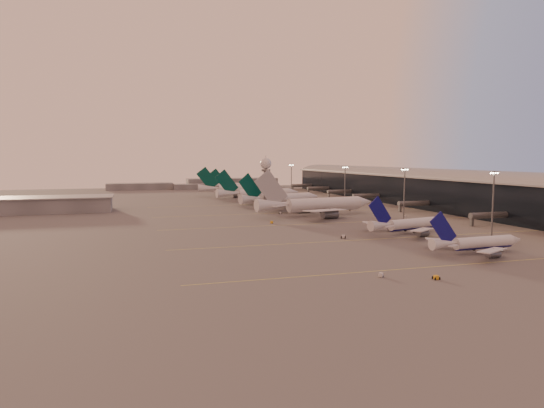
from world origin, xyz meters
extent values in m
plane|color=#4D4B4B|center=(0.00, 0.00, 0.00)|extent=(700.00, 700.00, 0.00)
cube|color=#E4DE50|center=(30.00, -35.00, 0.01)|extent=(180.00, 0.25, 0.02)
cube|color=#E4DE50|center=(30.00, 10.00, 0.01)|extent=(180.00, 0.25, 0.02)
cube|color=#E4DE50|center=(30.00, 55.00, 0.01)|extent=(180.00, 0.25, 0.02)
cube|color=#E4DE50|center=(30.00, 100.00, 0.01)|extent=(180.00, 0.25, 0.02)
cube|color=#E4DE50|center=(30.00, 150.00, 0.01)|extent=(180.00, 0.25, 0.02)
cube|color=black|center=(108.00, 110.00, 9.00)|extent=(36.00, 360.00, 18.00)
cylinder|color=gray|center=(108.00, 110.00, 18.00)|extent=(10.08, 360.00, 10.08)
cube|color=gray|center=(108.00, 110.00, 18.20)|extent=(40.00, 362.00, 0.80)
cylinder|color=#4E5155|center=(82.00, 28.00, 4.50)|extent=(22.00, 2.80, 2.80)
cube|color=#4E5155|center=(72.00, 28.00, 2.20)|extent=(1.20, 1.20, 4.40)
cylinder|color=#4E5155|center=(82.00, 86.00, 4.50)|extent=(22.00, 2.80, 2.80)
cube|color=#4E5155|center=(72.00, 86.00, 2.20)|extent=(1.20, 1.20, 4.40)
cylinder|color=#4E5155|center=(82.00, 142.00, 4.50)|extent=(22.00, 2.80, 2.80)
cube|color=#4E5155|center=(72.00, 142.00, 2.20)|extent=(1.20, 1.20, 4.40)
cylinder|color=#4E5155|center=(82.00, 184.00, 4.50)|extent=(22.00, 2.80, 2.80)
cube|color=#4E5155|center=(72.00, 184.00, 2.20)|extent=(1.20, 1.20, 4.40)
cylinder|color=#4E5155|center=(82.00, 226.00, 4.50)|extent=(22.00, 2.80, 2.80)
cube|color=#4E5155|center=(72.00, 226.00, 2.20)|extent=(1.20, 1.20, 4.40)
cylinder|color=#4E5155|center=(82.00, 266.00, 4.50)|extent=(22.00, 2.80, 2.80)
cube|color=#4E5155|center=(72.00, 266.00, 2.20)|extent=(1.20, 1.20, 4.40)
cube|color=slate|center=(-120.00, 140.00, 4.00)|extent=(80.00, 25.00, 8.00)
cube|color=gray|center=(-120.00, 140.00, 8.20)|extent=(82.00, 27.00, 0.60)
cylinder|color=#4E5155|center=(5.00, 120.00, 11.00)|extent=(2.60, 2.60, 22.00)
cylinder|color=#4E5155|center=(5.00, 120.00, 22.50)|extent=(5.20, 5.20, 1.20)
sphere|color=silver|center=(5.00, 120.00, 26.40)|extent=(6.40, 6.40, 6.40)
cylinder|color=#4E5155|center=(5.00, 120.00, 30.10)|extent=(0.16, 0.16, 2.00)
cylinder|color=#4E5155|center=(58.00, 0.00, 12.50)|extent=(0.56, 0.56, 25.00)
cube|color=#4E5155|center=(58.00, 0.00, 24.50)|extent=(3.60, 0.25, 0.25)
sphere|color=#FFEABF|center=(56.50, 0.00, 24.10)|extent=(0.56, 0.56, 0.56)
sphere|color=#FFEABF|center=(57.50, 0.00, 24.10)|extent=(0.56, 0.56, 0.56)
sphere|color=#FFEABF|center=(58.50, 0.00, 24.10)|extent=(0.56, 0.56, 0.56)
sphere|color=#FFEABF|center=(59.50, 0.00, 24.10)|extent=(0.56, 0.56, 0.56)
cylinder|color=#4E5155|center=(55.00, 55.00, 12.50)|extent=(0.56, 0.56, 25.00)
cube|color=#4E5155|center=(55.00, 55.00, 24.50)|extent=(3.60, 0.25, 0.25)
sphere|color=#FFEABF|center=(53.50, 55.00, 24.10)|extent=(0.56, 0.56, 0.56)
sphere|color=#FFEABF|center=(54.50, 55.00, 24.10)|extent=(0.56, 0.56, 0.56)
sphere|color=#FFEABF|center=(55.50, 55.00, 24.10)|extent=(0.56, 0.56, 0.56)
sphere|color=#FFEABF|center=(56.50, 55.00, 24.10)|extent=(0.56, 0.56, 0.56)
cylinder|color=#4E5155|center=(50.00, 110.00, 12.50)|extent=(0.56, 0.56, 25.00)
cube|color=#4E5155|center=(50.00, 110.00, 24.50)|extent=(3.60, 0.25, 0.25)
sphere|color=#FFEABF|center=(48.50, 110.00, 24.10)|extent=(0.56, 0.56, 0.56)
sphere|color=#FFEABF|center=(49.50, 110.00, 24.10)|extent=(0.56, 0.56, 0.56)
sphere|color=#FFEABF|center=(50.50, 110.00, 24.10)|extent=(0.56, 0.56, 0.56)
sphere|color=#FFEABF|center=(51.50, 110.00, 24.10)|extent=(0.56, 0.56, 0.56)
cylinder|color=#4E5155|center=(48.00, 200.00, 12.50)|extent=(0.56, 0.56, 25.00)
cube|color=#4E5155|center=(48.00, 200.00, 24.50)|extent=(3.60, 0.25, 0.25)
sphere|color=#FFEABF|center=(46.50, 200.00, 24.10)|extent=(0.56, 0.56, 0.56)
sphere|color=#FFEABF|center=(47.50, 200.00, 24.10)|extent=(0.56, 0.56, 0.56)
sphere|color=#FFEABF|center=(48.50, 200.00, 24.10)|extent=(0.56, 0.56, 0.56)
sphere|color=#FFEABF|center=(49.50, 200.00, 24.10)|extent=(0.56, 0.56, 0.56)
cube|color=slate|center=(-60.00, 320.00, 3.00)|extent=(60.00, 18.00, 6.00)
cube|color=slate|center=(30.00, 330.00, 4.50)|extent=(90.00, 20.00, 9.00)
cube|color=slate|center=(-10.00, 310.00, 2.50)|extent=(40.00, 15.00, 5.00)
cylinder|color=silver|center=(34.88, -22.99, 2.96)|extent=(21.48, 4.78, 3.63)
cylinder|color=#0E0D64|center=(34.88, -22.99, 2.14)|extent=(21.00, 3.74, 2.61)
cone|color=silver|center=(47.58, -22.30, 2.96)|extent=(4.32, 3.85, 3.63)
cone|color=silver|center=(19.78, -23.82, 3.41)|extent=(9.12, 4.11, 3.63)
cube|color=silver|center=(30.14, -32.19, 2.33)|extent=(15.05, 11.03, 1.14)
cylinder|color=slate|center=(32.62, -29.94, 0.67)|extent=(4.25, 2.58, 2.36)
cube|color=slate|center=(32.62, -29.94, 1.69)|extent=(0.30, 0.25, 1.45)
cube|color=silver|center=(29.17, -14.36, 2.33)|extent=(15.49, 9.73, 1.14)
cylinder|color=slate|center=(31.88, -16.33, 0.67)|extent=(4.25, 2.58, 2.36)
cube|color=slate|center=(31.88, -16.33, 1.69)|extent=(0.30, 0.25, 1.45)
cube|color=#0E0D64|center=(19.33, -23.84, 7.90)|extent=(9.96, 0.88, 10.82)
cube|color=silver|center=(20.03, -27.93, 3.50)|extent=(4.36, 3.36, 0.24)
cube|color=silver|center=(19.58, -19.69, 3.50)|extent=(4.40, 3.03, 0.24)
cylinder|color=black|center=(42.97, -22.55, 0.48)|extent=(0.48, 0.48, 0.95)
cylinder|color=black|center=(33.05, -20.99, 0.53)|extent=(1.07, 0.53, 1.05)
cylinder|color=black|center=(33.28, -25.18, 0.53)|extent=(1.07, 0.53, 1.05)
cylinder|color=silver|center=(36.33, 17.98, 3.33)|extent=(24.30, 9.38, 4.08)
cylinder|color=#0E0D64|center=(36.33, 17.98, 2.41)|extent=(23.57, 8.15, 2.94)
cone|color=silver|center=(50.28, 21.20, 3.33)|extent=(5.44, 5.02, 4.08)
cone|color=silver|center=(19.74, 14.15, 3.84)|extent=(10.72, 6.24, 4.08)
cube|color=silver|center=(32.85, 6.86, 2.62)|extent=(15.74, 14.42, 1.28)
cylinder|color=slate|center=(35.16, 9.83, 0.75)|extent=(5.12, 3.63, 2.65)
cube|color=slate|center=(35.16, 9.83, 1.90)|extent=(0.37, 0.33, 1.63)
cube|color=silver|center=(28.33, 26.45, 2.62)|extent=(17.80, 8.38, 1.28)
cylinder|color=slate|center=(31.71, 24.79, 0.75)|extent=(5.12, 3.63, 2.65)
cube|color=slate|center=(31.71, 24.79, 1.90)|extent=(0.37, 0.33, 1.63)
cube|color=#0E0D64|center=(19.25, 14.04, 8.89)|extent=(11.01, 2.89, 12.17)
cube|color=silver|center=(20.82, 9.63, 3.94)|extent=(4.70, 4.28, 0.27)
cube|color=silver|center=(18.73, 18.68, 3.94)|extent=(4.92, 2.74, 0.27)
cylinder|color=black|center=(45.21, 20.03, 0.54)|extent=(0.54, 0.54, 1.07)
cylinder|color=black|center=(33.91, 19.85, 0.59)|extent=(1.27, 0.79, 1.18)
cylinder|color=black|center=(34.98, 15.24, 0.59)|extent=(1.27, 0.79, 1.18)
cylinder|color=silver|center=(26.25, 83.87, 4.54)|extent=(42.37, 13.05, 6.54)
cylinder|color=silver|center=(26.25, 83.87, 3.06)|extent=(41.26, 11.11, 4.71)
cone|color=silver|center=(50.92, 87.80, 4.54)|extent=(9.03, 7.73, 6.54)
cone|color=silver|center=(-3.09, 79.19, 5.35)|extent=(18.37, 9.22, 6.54)
cube|color=silver|center=(18.90, 65.07, 3.39)|extent=(28.17, 23.66, 1.94)
cylinder|color=slate|center=(23.26, 69.93, 0.74)|extent=(8.67, 5.47, 4.25)
cube|color=slate|center=(23.26, 69.93, 2.25)|extent=(0.35, 0.31, 2.62)
cube|color=silver|center=(13.42, 99.45, 3.39)|extent=(30.68, 16.34, 1.94)
cylinder|color=slate|center=(19.07, 96.18, 0.74)|extent=(8.67, 5.47, 4.25)
cube|color=slate|center=(19.07, 96.18, 2.25)|extent=(0.35, 0.31, 2.62)
cube|color=#93969A|center=(-3.96, 79.05, 13.08)|extent=(17.96, 3.22, 19.41)
cube|color=silver|center=(-2.16, 71.13, 5.52)|extent=(8.38, 7.14, 0.26)
cube|color=silver|center=(-4.71, 87.14, 5.52)|extent=(8.64, 5.27, 0.26)
cylinder|color=black|center=(41.96, 86.37, 0.53)|extent=(0.53, 0.53, 1.06)
cylinder|color=black|center=(22.55, 85.63, 0.58)|extent=(1.23, 0.70, 1.16)
cylinder|color=black|center=(23.28, 81.04, 0.58)|extent=(1.23, 0.70, 1.16)
cylinder|color=silver|center=(21.41, 132.29, 4.00)|extent=(35.14, 15.85, 5.65)
cylinder|color=silver|center=(21.41, 132.29, 2.72)|extent=(34.00, 14.13, 4.07)
cone|color=silver|center=(41.38, 138.53, 4.00)|extent=(8.16, 7.42, 5.65)
cone|color=silver|center=(-2.33, 124.88, 4.70)|extent=(15.72, 9.78, 5.65)
cube|color=silver|center=(17.57, 115.65, 3.01)|extent=(22.08, 22.25, 1.67)
cylinder|color=slate|center=(20.62, 120.25, 0.68)|extent=(7.57, 5.53, 3.67)
cube|color=slate|center=(20.62, 120.25, 2.02)|extent=(0.35, 0.32, 2.26)
cube|color=silver|center=(8.77, 143.79, 3.01)|extent=(26.10, 10.50, 1.67)
cylinder|color=slate|center=(13.91, 141.74, 0.68)|extent=(7.57, 5.53, 3.67)
cube|color=slate|center=(13.91, 141.74, 2.02)|extent=(0.35, 0.32, 2.26)
cube|color=#023730|center=(-3.03, 124.66, 11.45)|extent=(14.95, 4.96, 16.73)
cube|color=silver|center=(-0.54, 118.33, 4.84)|extent=(6.68, 6.51, 0.24)
cube|color=silver|center=(-4.59, 131.28, 4.84)|extent=(7.09, 3.54, 0.24)
cylinder|color=black|center=(34.13, 136.26, 0.49)|extent=(0.49, 0.49, 0.97)
cylinder|color=black|center=(18.08, 133.50, 0.54)|extent=(1.17, 0.78, 1.07)
cylinder|color=black|center=(19.35, 129.40, 0.54)|extent=(1.17, 0.78, 1.07)
cylinder|color=silver|center=(18.76, 172.08, 4.21)|extent=(37.42, 10.64, 5.96)
cylinder|color=silver|center=(18.76, 172.08, 2.87)|extent=(36.47, 8.89, 4.29)
cone|color=silver|center=(40.64, 174.90, 4.21)|extent=(7.86, 6.83, 5.96)
cone|color=silver|center=(-7.25, 168.72, 4.96)|extent=(16.13, 7.90, 5.96)
cube|color=silver|center=(11.72, 155.49, 3.17)|extent=(25.48, 20.60, 1.76)
cylinder|color=slate|center=(15.74, 159.72, 0.72)|extent=(7.59, 4.76, 3.87)
cube|color=slate|center=(15.74, 159.72, 2.13)|extent=(0.34, 0.29, 2.38)
cube|color=silver|center=(7.74, 186.33, 3.17)|extent=(27.30, 15.28, 1.76)
cylinder|color=slate|center=(12.70, 183.26, 0.72)|extent=(7.59, 4.76, 3.87)
cube|color=slate|center=(12.70, 183.26, 2.13)|extent=(0.34, 0.29, 2.38)
cube|color=#023730|center=(-8.02, 168.62, 12.08)|extent=(16.31, 2.46, 17.64)
cube|color=silver|center=(-6.59, 161.59, 5.11)|extent=(7.45, 6.17, 0.26)
cube|color=silver|center=(-8.43, 175.78, 5.11)|extent=(7.64, 4.83, 0.26)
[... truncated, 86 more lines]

